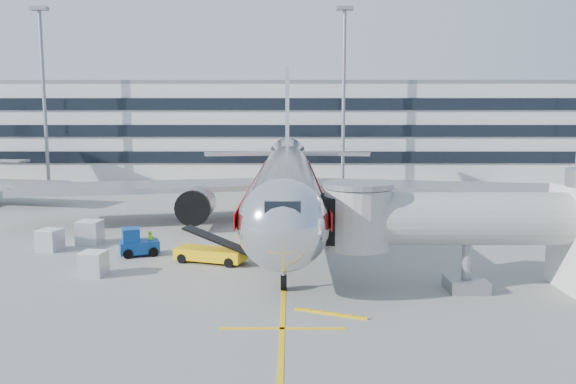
{
  "coord_description": "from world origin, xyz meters",
  "views": [
    {
      "loc": [
        0.39,
        -39.35,
        9.81
      ],
      "look_at": [
        0.19,
        5.1,
        4.0
      ],
      "focal_mm": 35.0,
      "sensor_mm": 36.0,
      "label": 1
    }
  ],
  "objects_px": {
    "baggage_tug": "(137,244)",
    "cargo_container_front": "(93,264)",
    "belt_loader": "(210,253)",
    "ramp_worker": "(151,242)",
    "cargo_container_right": "(90,232)",
    "main_jet": "(286,180)",
    "cargo_container_left": "(50,240)"
  },
  "relations": [
    {
      "from": "belt_loader",
      "to": "cargo_container_front",
      "type": "distance_m",
      "value": 7.64
    },
    {
      "from": "belt_loader",
      "to": "ramp_worker",
      "type": "height_order",
      "value": "belt_loader"
    },
    {
      "from": "cargo_container_front",
      "to": "cargo_container_right",
      "type": "bearing_deg",
      "value": 110.88
    },
    {
      "from": "main_jet",
      "to": "belt_loader",
      "type": "distance_m",
      "value": 14.84
    },
    {
      "from": "baggage_tug",
      "to": "ramp_worker",
      "type": "distance_m",
      "value": 1.05
    },
    {
      "from": "baggage_tug",
      "to": "cargo_container_front",
      "type": "xyz_separation_m",
      "value": [
        -1.31,
        -5.21,
        -0.11
      ]
    },
    {
      "from": "belt_loader",
      "to": "cargo_container_right",
      "type": "bearing_deg",
      "value": 150.71
    },
    {
      "from": "cargo_container_left",
      "to": "cargo_container_front",
      "type": "distance_m",
      "value": 8.78
    },
    {
      "from": "cargo_container_left",
      "to": "ramp_worker",
      "type": "bearing_deg",
      "value": -7.07
    },
    {
      "from": "main_jet",
      "to": "belt_loader",
      "type": "xyz_separation_m",
      "value": [
        -5.11,
        -13.47,
        -3.54
      ]
    },
    {
      "from": "main_jet",
      "to": "cargo_container_right",
      "type": "height_order",
      "value": "main_jet"
    },
    {
      "from": "cargo_container_left",
      "to": "cargo_container_right",
      "type": "height_order",
      "value": "cargo_container_right"
    },
    {
      "from": "belt_loader",
      "to": "ramp_worker",
      "type": "relative_size",
      "value": 3.05
    },
    {
      "from": "cargo_container_right",
      "to": "cargo_container_front",
      "type": "xyz_separation_m",
      "value": [
        3.47,
        -9.11,
        -0.15
      ]
    },
    {
      "from": "cargo_container_front",
      "to": "ramp_worker",
      "type": "height_order",
      "value": "ramp_worker"
    },
    {
      "from": "belt_loader",
      "to": "cargo_container_front",
      "type": "bearing_deg",
      "value": -154.49
    },
    {
      "from": "belt_loader",
      "to": "ramp_worker",
      "type": "bearing_deg",
      "value": 152.13
    },
    {
      "from": "cargo_container_right",
      "to": "ramp_worker",
      "type": "bearing_deg",
      "value": -30.44
    },
    {
      "from": "cargo_container_left",
      "to": "belt_loader",
      "type": "bearing_deg",
      "value": -15.44
    },
    {
      "from": "belt_loader",
      "to": "cargo_container_left",
      "type": "height_order",
      "value": "belt_loader"
    },
    {
      "from": "cargo_container_right",
      "to": "cargo_container_front",
      "type": "relative_size",
      "value": 1.15
    },
    {
      "from": "cargo_container_left",
      "to": "ramp_worker",
      "type": "relative_size",
      "value": 1.07
    },
    {
      "from": "baggage_tug",
      "to": "cargo_container_front",
      "type": "height_order",
      "value": "baggage_tug"
    },
    {
      "from": "baggage_tug",
      "to": "ramp_worker",
      "type": "relative_size",
      "value": 1.82
    },
    {
      "from": "main_jet",
      "to": "cargo_container_front",
      "type": "relative_size",
      "value": 31.75
    },
    {
      "from": "cargo_container_left",
      "to": "ramp_worker",
      "type": "height_order",
      "value": "ramp_worker"
    },
    {
      "from": "main_jet",
      "to": "cargo_container_right",
      "type": "relative_size",
      "value": 27.64
    },
    {
      "from": "cargo_container_left",
      "to": "cargo_container_right",
      "type": "relative_size",
      "value": 0.99
    },
    {
      "from": "cargo_container_right",
      "to": "ramp_worker",
      "type": "height_order",
      "value": "cargo_container_right"
    },
    {
      "from": "main_jet",
      "to": "cargo_container_right",
      "type": "xyz_separation_m",
      "value": [
        -15.48,
        -7.66,
        -3.31
      ]
    },
    {
      "from": "cargo_container_right",
      "to": "cargo_container_front",
      "type": "bearing_deg",
      "value": -69.12
    },
    {
      "from": "main_jet",
      "to": "cargo_container_left",
      "type": "height_order",
      "value": "main_jet"
    }
  ]
}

